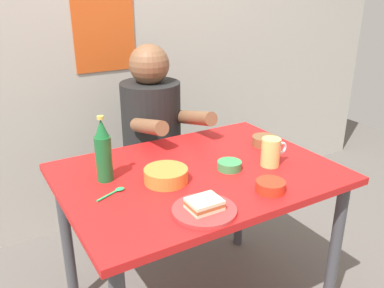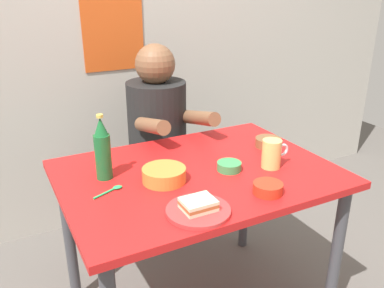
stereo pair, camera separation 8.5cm
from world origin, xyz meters
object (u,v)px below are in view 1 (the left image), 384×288
at_px(beer_bottle, 103,152).
at_px(sauce_bowl_chili, 271,186).
at_px(beer_mug, 271,152).
at_px(sandwich, 204,204).
at_px(person_seated, 152,120).
at_px(plate_orange, 204,210).
at_px(stool, 154,188).
at_px(dining_table, 198,191).

height_order(beer_bottle, sauce_bowl_chili, beer_bottle).
bearing_deg(beer_mug, sandwich, -157.96).
bearing_deg(beer_bottle, person_seated, 48.95).
relative_size(sandwich, sauce_bowl_chili, 1.00).
distance_m(plate_orange, beer_mug, 0.48).
distance_m(beer_mug, beer_bottle, 0.68).
xyz_separation_m(beer_mug, beer_bottle, (-0.65, 0.22, 0.06)).
height_order(sandwich, beer_bottle, beer_bottle).
relative_size(sandwich, beer_mug, 0.87).
relative_size(stool, sauce_bowl_chili, 4.09).
bearing_deg(person_seated, sauce_bowl_chili, -86.69).
bearing_deg(beer_mug, person_seated, 105.66).
distance_m(person_seated, sauce_bowl_chili, 0.91).
height_order(dining_table, plate_orange, plate_orange).
height_order(plate_orange, beer_mug, beer_mug).
xyz_separation_m(dining_table, beer_mug, (0.29, -0.11, 0.15)).
distance_m(stool, beer_bottle, 0.85).
xyz_separation_m(sandwich, sauce_bowl_chili, (0.29, 0.00, -0.01)).
distance_m(dining_table, beer_bottle, 0.43).
bearing_deg(dining_table, beer_bottle, 162.55).
height_order(stool, person_seated, person_seated).
distance_m(sandwich, beer_mug, 0.48).
height_order(stool, beer_mug, beer_mug).
distance_m(stool, sandwich, 1.04).
bearing_deg(person_seated, plate_orange, -104.67).
height_order(plate_orange, sauce_bowl_chili, sauce_bowl_chili).
distance_m(dining_table, plate_orange, 0.34).
xyz_separation_m(person_seated, beer_bottle, (-0.44, -0.51, 0.09)).
height_order(person_seated, beer_mug, person_seated).
relative_size(dining_table, stool, 2.44).
distance_m(dining_table, stool, 0.70).
xyz_separation_m(dining_table, sandwich, (-0.15, -0.29, 0.13)).
distance_m(sandwich, sauce_bowl_chili, 0.29).
relative_size(beer_bottle, sauce_bowl_chili, 2.38).
distance_m(dining_table, person_seated, 0.64).
bearing_deg(person_seated, stool, 90.00).
relative_size(dining_table, person_seated, 1.53).
relative_size(plate_orange, beer_mug, 1.75).
height_order(person_seated, sauce_bowl_chili, person_seated).
bearing_deg(sauce_bowl_chili, stool, 93.27).
distance_m(plate_orange, beer_bottle, 0.46).
relative_size(sandwich, beer_bottle, 0.42).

